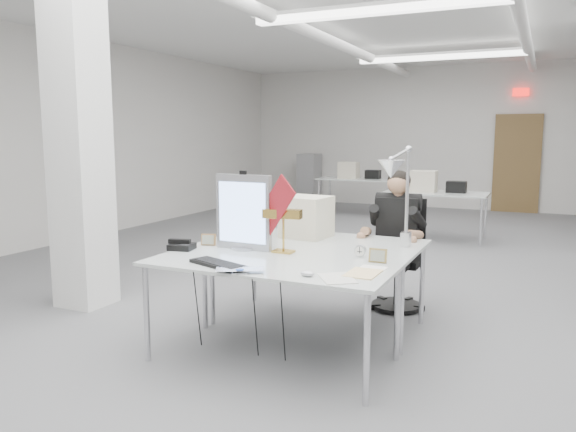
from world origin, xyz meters
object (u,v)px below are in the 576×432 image
office_chair (398,258)px  laptop (240,272)px  beige_monitor (307,217)px  architect_lamp (400,195)px  desk_phone (182,247)px  desk_main (272,263)px  seated_person (398,218)px  bankers_lamp (283,229)px  monitor (244,212)px

office_chair → laptop: (-0.57, -2.05, 0.27)m
beige_monitor → office_chair: bearing=47.4°
architect_lamp → beige_monitor: bearing=157.0°
desk_phone → architect_lamp: 1.78m
desk_main → laptop: 0.42m
seated_person → desk_phone: seated_person is taller
laptop → bankers_lamp: size_ratio=0.87×
seated_person → laptop: size_ratio=2.83×
laptop → architect_lamp: (0.79, 1.13, 0.44)m
desk_main → office_chair: 1.73m
bankers_lamp → desk_phone: bankers_lamp is taller
laptop → beige_monitor: bearing=66.9°
monitor → laptop: size_ratio=1.86×
office_chair → bankers_lamp: bankers_lamp is taller
desk_phone → laptop: bearing=-43.2°
office_chair → beige_monitor: size_ratio=2.57×
monitor → laptop: (0.37, -0.73, -0.29)m
seated_person → beige_monitor: seated_person is taller
beige_monitor → bankers_lamp: bearing=-75.6°
office_chair → beige_monitor: (-0.69, -0.60, 0.44)m
desk_main → monitor: (-0.40, 0.31, 0.31)m
desk_main → monitor: monitor is taller
monitor → seated_person: bearing=55.3°
desk_main → bankers_lamp: bearing=100.1°
beige_monitor → architect_lamp: architect_lamp is taller
office_chair → bankers_lamp: 1.50m
desk_phone → architect_lamp: size_ratio=0.21×
seated_person → beige_monitor: 0.89m
desk_main → laptop: bearing=-93.9°
laptop → bankers_lamp: (-0.03, 0.74, 0.17)m
desk_main → desk_phone: size_ratio=9.56×
monitor → bankers_lamp: 0.36m
monitor → architect_lamp: architect_lamp is taller
bankers_lamp → beige_monitor: (-0.10, 0.70, -0.00)m
desk_phone → seated_person: bearing=35.5°
desk_main → seated_person: size_ratio=1.96×
office_chair → laptop: 2.14m
monitor → office_chair: bearing=56.3°
laptop → architect_lamp: bearing=27.0°
beige_monitor → desk_main: bearing=-74.9°
seated_person → beige_monitor: size_ratio=2.37×
laptop → architect_lamp: size_ratio=0.36×
desk_main → architect_lamp: bearing=43.2°
bankers_lamp → desk_phone: 0.84m
office_chair → monitor: size_ratio=1.65×
desk_main → beige_monitor: 1.05m
beige_monitor → monitor: bearing=-102.6°
laptop → monitor: bearing=89.0°
seated_person → monitor: same height
desk_main → seated_person: seated_person is taller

